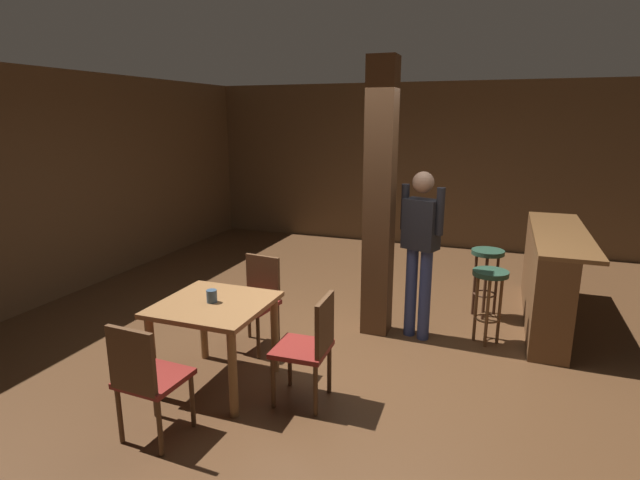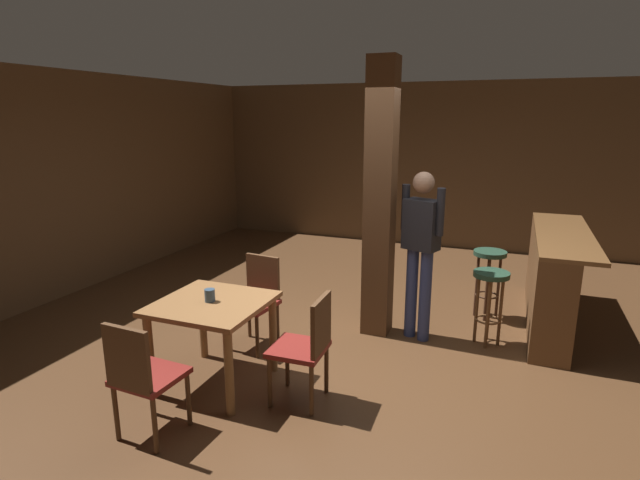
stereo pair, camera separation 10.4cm
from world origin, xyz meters
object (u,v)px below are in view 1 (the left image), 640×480
napkin_cup (212,296)px  standing_person (420,244)px  chair_north (257,297)px  bar_stool_near (489,289)px  chair_east (311,344)px  dining_table (215,317)px  bar_counter (546,275)px  bar_stool_mid (487,267)px  chair_south (146,376)px

napkin_cup → standing_person: (1.45, 1.54, 0.21)m
chair_north → bar_stool_near: chair_north is taller
chair_north → chair_east: size_ratio=1.00×
dining_table → bar_counter: size_ratio=0.39×
bar_stool_near → bar_stool_mid: size_ratio=0.97×
bar_counter → chair_east: bearing=-127.0°
chair_south → bar_counter: bar_counter is taller
chair_north → chair_south: (-0.01, -1.64, 0.00)m
dining_table → bar_stool_mid: (2.07, 2.36, -0.02)m
chair_north → chair_south: 1.64m
dining_table → bar_stool_near: (2.13, 1.65, -0.04)m
bar_stool_near → chair_east: bearing=-127.9°
bar_counter → bar_stool_near: bearing=-125.3°
napkin_cup → bar_stool_mid: (2.09, 2.37, -0.21)m
dining_table → napkin_cup: size_ratio=8.29×
napkin_cup → chair_east: bearing=1.0°
bar_counter → bar_stool_near: 0.99m
napkin_cup → bar_stool_mid: 3.16m
standing_person → bar_counter: (1.26, 0.92, -0.48)m
bar_stool_near → chair_north: bearing=-158.4°
bar_stool_near → dining_table: bearing=-142.3°
chair_north → bar_stool_near: (2.15, 0.85, 0.06)m
bar_stool_mid → bar_stool_near: bearing=-85.8°
bar_stool_near → bar_stool_mid: bar_stool_mid is taller
chair_south → bar_counter: bearing=50.4°
bar_counter → standing_person: bearing=-143.7°
dining_table → chair_north: (-0.02, 0.80, -0.10)m
dining_table → chair_east: 0.86m
chair_east → standing_person: 1.71m
chair_north → bar_stool_near: bearing=21.6°
napkin_cup → bar_counter: 3.68m
chair_south → napkin_cup: 0.89m
chair_south → bar_stool_near: size_ratio=1.17×
napkin_cup → standing_person: standing_person is taller
chair_east → bar_counter: bar_counter is taller
chair_north → standing_person: bearing=26.7°
bar_counter → bar_stool_near: (-0.57, -0.81, 0.04)m
chair_east → bar_stool_near: chair_east is taller
standing_person → napkin_cup: bearing=-133.4°
chair_north → bar_counter: 3.19m
chair_east → napkin_cup: 0.92m
standing_person → chair_north: bearing=-153.3°
chair_east → standing_person: size_ratio=0.52×
bar_stool_near → napkin_cup: bearing=-142.3°
chair_east → napkin_cup: bearing=-179.0°
chair_south → bar_counter: 4.28m
napkin_cup → chair_south: bearing=-90.9°
chair_north → standing_person: (1.46, 0.74, 0.50)m
bar_stool_near → chair_south: bearing=-130.8°
standing_person → bar_stool_near: size_ratio=2.27×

